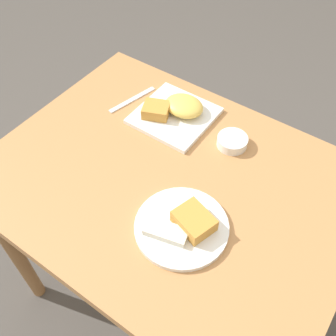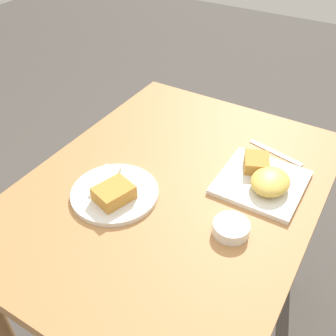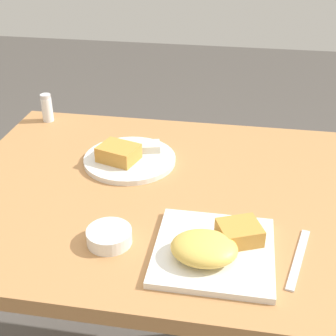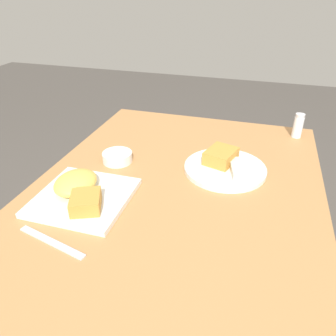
% 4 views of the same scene
% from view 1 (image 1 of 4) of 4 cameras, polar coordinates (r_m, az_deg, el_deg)
% --- Properties ---
extents(ground_plane, '(8.00, 8.00, 0.00)m').
position_cam_1_polar(ground_plane, '(1.77, 0.19, -17.11)').
color(ground_plane, '#4C4742').
extents(dining_table, '(1.02, 0.78, 0.77)m').
position_cam_1_polar(dining_table, '(1.18, 0.28, -4.45)').
color(dining_table, '#B27A47').
rests_on(dining_table, ground_plane).
extents(plate_square_near, '(0.23, 0.23, 0.06)m').
position_cam_1_polar(plate_square_near, '(1.26, 1.12, 8.24)').
color(plate_square_near, white).
rests_on(plate_square_near, dining_table).
extents(plate_oval_far, '(0.24, 0.24, 0.05)m').
position_cam_1_polar(plate_oval_far, '(1.00, 2.23, -8.39)').
color(plate_oval_far, white).
rests_on(plate_oval_far, dining_table).
extents(sauce_ramekin, '(0.09, 0.09, 0.03)m').
position_cam_1_polar(sauce_ramekin, '(1.19, 9.32, 3.86)').
color(sauce_ramekin, white).
rests_on(sauce_ramekin, dining_table).
extents(butter_knife, '(0.06, 0.18, 0.00)m').
position_cam_1_polar(butter_knife, '(1.34, -5.20, 9.86)').
color(butter_knife, silver).
rests_on(butter_knife, dining_table).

